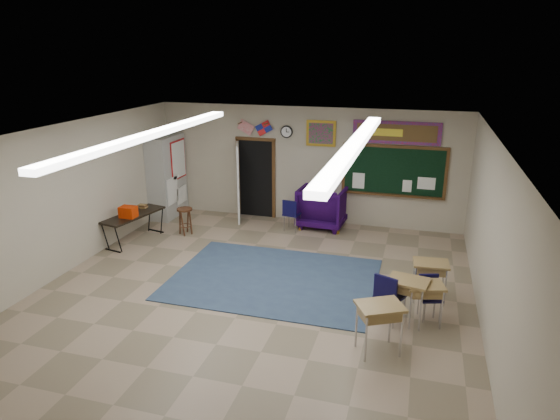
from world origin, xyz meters
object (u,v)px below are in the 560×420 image
(folding_table, at_px, (134,226))
(wooden_stool, at_px, (185,221))
(student_desk_front_right, at_px, (430,279))
(student_desk_front_left, at_px, (407,298))
(wingback_armchair, at_px, (323,206))

(folding_table, distance_m, wooden_stool, 1.21)
(student_desk_front_right, distance_m, folding_table, 6.82)
(student_desk_front_left, relative_size, folding_table, 0.45)
(wingback_armchair, relative_size, wooden_stool, 1.76)
(wingback_armchair, xyz_separation_m, student_desk_front_left, (2.29, -4.28, -0.10))
(student_desk_front_left, height_order, folding_table, folding_table)
(student_desk_front_right, xyz_separation_m, folding_table, (-6.73, 1.10, -0.05))
(wingback_armchair, bearing_deg, folding_table, 32.97)
(student_desk_front_right, bearing_deg, folding_table, 166.43)
(student_desk_front_left, distance_m, student_desk_front_right, 0.97)
(folding_table, xyz_separation_m, wooden_stool, (0.94, 0.76, -0.03))
(wingback_armchair, relative_size, student_desk_front_right, 1.57)
(folding_table, bearing_deg, student_desk_front_right, 2.56)
(student_desk_front_left, xyz_separation_m, folding_table, (-6.37, 2.00, -0.06))
(wingback_armchair, bearing_deg, student_desk_front_right, 131.83)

